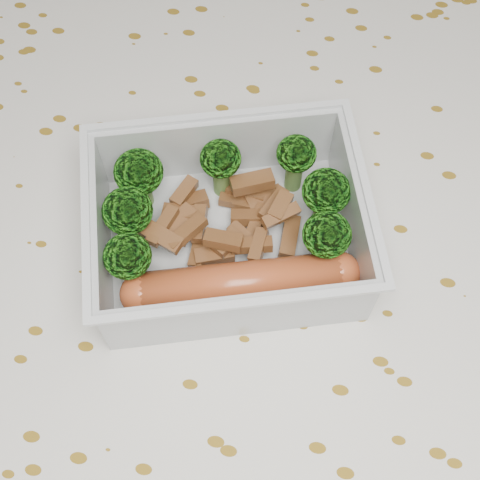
# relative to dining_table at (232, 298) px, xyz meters

# --- Properties ---
(ground_plane) EXTENTS (4.00, 4.00, 0.00)m
(ground_plane) POSITION_rel_dining_table_xyz_m (0.00, 0.00, -0.67)
(ground_plane) COLOR olive
(ground_plane) RESTS_ON ground
(dining_table) EXTENTS (1.40, 0.90, 0.75)m
(dining_table) POSITION_rel_dining_table_xyz_m (0.00, 0.00, 0.00)
(dining_table) COLOR brown
(dining_table) RESTS_ON ground
(tablecloth) EXTENTS (1.46, 0.96, 0.19)m
(tablecloth) POSITION_rel_dining_table_xyz_m (0.00, 0.00, 0.05)
(tablecloth) COLOR silver
(tablecloth) RESTS_ON dining_table
(lunch_container) EXTENTS (0.19, 0.17, 0.06)m
(lunch_container) POSITION_rel_dining_table_xyz_m (-0.00, -0.00, 0.11)
(lunch_container) COLOR silver
(lunch_container) RESTS_ON tablecloth
(broccoli_florets) EXTENTS (0.15, 0.11, 0.05)m
(broccoli_florets) POSITION_rel_dining_table_xyz_m (-0.01, 0.01, 0.13)
(broccoli_florets) COLOR #608C3F
(broccoli_florets) RESTS_ON lunch_container
(meat_pile) EXTENTS (0.10, 0.07, 0.03)m
(meat_pile) POSITION_rel_dining_table_xyz_m (-0.00, 0.01, 0.11)
(meat_pile) COLOR brown
(meat_pile) RESTS_ON lunch_container
(sausage) EXTENTS (0.14, 0.06, 0.03)m
(sausage) POSITION_rel_dining_table_xyz_m (0.01, -0.03, 0.11)
(sausage) COLOR #AD4923
(sausage) RESTS_ON lunch_container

